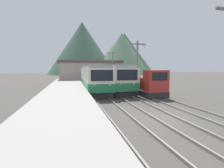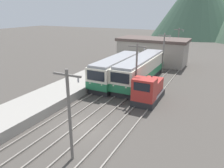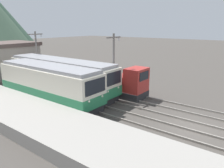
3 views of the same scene
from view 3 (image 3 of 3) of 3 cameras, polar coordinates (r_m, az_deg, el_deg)
The scene contains 10 objects.
ground_plane at distance 16.50m, azimuth 20.50°, elevation -10.77°, with size 200.00×200.00×0.00m, color #47423D.
platform_left at distance 11.13m, azimuth 10.67°, elevation -20.72°, with size 4.50×54.00×0.93m, color gray.
track_left at distance 14.23m, azimuth 17.38°, elevation -14.48°, with size 1.54×60.00×0.14m.
track_center at distance 16.64m, azimuth 20.73°, elevation -10.29°, with size 1.54×60.00×0.14m.
track_right at distance 19.34m, azimuth 23.30°, elevation -6.97°, with size 1.54×60.00×0.14m.
commuter_train_left at distance 20.72m, azimuth -16.19°, elevation -0.29°, with size 2.84×11.45×3.52m.
commuter_train_center at distance 23.74m, azimuth -13.41°, elevation 1.83°, with size 2.84×14.11×3.53m.
shunting_locomotive at distance 22.01m, azimuth 3.08°, elevation 0.00°, with size 2.40×5.14×3.00m.
catenary_mast_mid at distance 20.42m, azimuth 0.44°, elevation 5.21°, with size 2.00×0.20×6.22m.
catenary_mast_far at distance 29.03m, azimuth -18.98°, elevation 7.35°, with size 2.00×0.20×6.22m.
Camera 3 is at (-14.49, -3.76, 6.94)m, focal length 35.00 mm.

